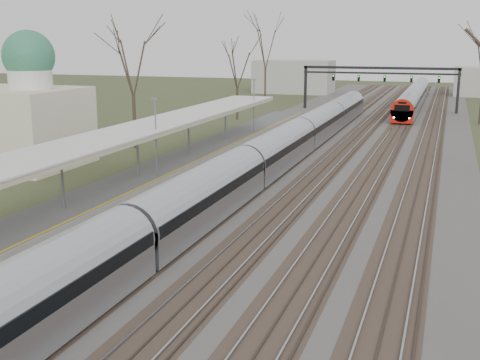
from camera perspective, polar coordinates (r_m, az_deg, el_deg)
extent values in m
cube|color=#474442|center=(56.13, 9.14, 3.20)|extent=(24.00, 160.00, 0.10)
cube|color=#4C3828|center=(57.44, 3.23, 3.61)|extent=(2.60, 160.00, 0.06)
cube|color=gray|center=(57.63, 2.55, 3.72)|extent=(0.07, 160.00, 0.12)
cube|color=gray|center=(57.24, 3.93, 3.64)|extent=(0.07, 160.00, 0.12)
cube|color=#4C3828|center=(56.60, 6.65, 3.40)|extent=(2.60, 160.00, 0.06)
cube|color=gray|center=(56.74, 5.94, 3.52)|extent=(0.07, 160.00, 0.12)
cube|color=gray|center=(56.44, 7.36, 3.43)|extent=(0.07, 160.00, 0.12)
cube|color=#4C3828|center=(55.96, 10.15, 3.18)|extent=(2.60, 160.00, 0.06)
cube|color=gray|center=(56.06, 9.43, 3.30)|extent=(0.07, 160.00, 0.12)
cube|color=gray|center=(55.84, 10.88, 3.20)|extent=(0.07, 160.00, 0.12)
cube|color=#4C3828|center=(55.53, 13.72, 2.93)|extent=(2.60, 160.00, 0.06)
cube|color=gray|center=(55.59, 12.99, 3.05)|extent=(0.07, 160.00, 0.12)
cube|color=gray|center=(55.46, 14.46, 2.95)|extent=(0.07, 160.00, 0.12)
cube|color=#4C3828|center=(55.33, 17.32, 2.67)|extent=(2.60, 160.00, 0.06)
cube|color=gray|center=(55.34, 16.59, 2.80)|extent=(0.07, 160.00, 0.12)
cube|color=gray|center=(55.30, 18.07, 2.69)|extent=(0.07, 160.00, 0.12)
cube|color=#9E9B93|center=(42.37, -7.32, 0.69)|extent=(3.50, 69.00, 1.00)
cylinder|color=slate|center=(32.32, -16.49, 0.00)|extent=(0.14, 0.14, 3.00)
cylinder|color=slate|center=(38.94, -9.69, 2.52)|extent=(0.14, 0.14, 3.00)
cylinder|color=slate|center=(46.00, -4.90, 4.26)|extent=(0.14, 0.14, 3.00)
cylinder|color=slate|center=(53.33, -1.39, 5.52)|extent=(0.14, 0.14, 3.00)
cube|color=silver|center=(37.83, -10.50, 4.56)|extent=(4.10, 50.00, 0.12)
cube|color=#BDB793|center=(37.86, -10.49, 4.30)|extent=(4.10, 50.00, 0.25)
cube|color=beige|center=(49.42, -20.76, 4.66)|extent=(10.00, 8.00, 6.00)
cylinder|color=silver|center=(47.79, -19.30, 9.58)|extent=(3.20, 3.20, 2.50)
sphere|color=#2B6B4B|center=(47.74, -19.41, 11.02)|extent=(3.80, 3.80, 3.80)
cube|color=black|center=(86.97, 6.22, 8.70)|extent=(0.35, 0.35, 6.00)
cube|color=black|center=(84.75, 19.97, 7.89)|extent=(0.35, 0.35, 6.00)
cube|color=black|center=(85.08, 13.11, 10.31)|extent=(21.00, 0.35, 0.35)
cube|color=black|center=(85.11, 13.09, 9.84)|extent=(21.00, 0.25, 0.25)
cube|color=black|center=(85.86, 8.85, 9.57)|extent=(0.32, 0.22, 0.85)
sphere|color=#0CFF19|center=(85.71, 8.84, 9.74)|extent=(0.16, 0.16, 0.16)
cube|color=black|center=(85.30, 11.19, 9.46)|extent=(0.32, 0.22, 0.85)
sphere|color=#0CFF19|center=(85.15, 11.19, 9.62)|extent=(0.16, 0.16, 0.16)
cube|color=black|center=(84.88, 13.56, 9.33)|extent=(0.32, 0.22, 0.85)
sphere|color=#0CFF19|center=(84.72, 13.56, 9.49)|extent=(0.16, 0.16, 0.16)
cube|color=black|center=(84.60, 15.94, 9.18)|extent=(0.32, 0.22, 0.85)
sphere|color=#0CFF19|center=(84.44, 15.95, 9.35)|extent=(0.16, 0.16, 0.16)
cube|color=black|center=(84.46, 18.34, 9.02)|extent=(0.32, 0.22, 0.85)
sphere|color=#0CFF19|center=(84.31, 18.35, 9.18)|extent=(0.16, 0.16, 0.16)
cylinder|color=#2D231C|center=(54.86, -9.97, 5.51)|extent=(0.30, 0.30, 4.95)
cube|color=#A3A5AC|center=(45.58, 3.54, 2.42)|extent=(2.55, 75.00, 1.60)
cylinder|color=#A3A5AC|center=(45.47, 3.55, 3.22)|extent=(2.60, 74.70, 2.60)
cube|color=black|center=(45.45, 3.56, 3.35)|extent=(2.62, 74.40, 0.55)
cube|color=black|center=(45.76, 3.53, 1.28)|extent=(1.80, 74.00, 0.35)
cube|color=#A3A5AC|center=(93.66, 16.16, 7.41)|extent=(2.55, 45.00, 1.60)
cylinder|color=#A3A5AC|center=(93.61, 16.18, 7.81)|extent=(2.60, 44.70, 2.60)
cube|color=black|center=(93.60, 16.19, 7.87)|extent=(2.62, 44.40, 0.55)
cube|color=#B9160A|center=(71.43, 15.08, 5.82)|extent=(2.55, 0.50, 1.50)
cylinder|color=#B9160A|center=(71.40, 15.12, 6.38)|extent=(2.60, 0.60, 2.60)
cube|color=black|center=(71.10, 15.12, 6.60)|extent=(1.70, 0.12, 0.70)
sphere|color=white|center=(71.31, 14.38, 5.77)|extent=(0.22, 0.22, 0.22)
sphere|color=white|center=(71.19, 15.75, 5.68)|extent=(0.22, 0.22, 0.22)
cube|color=black|center=(93.75, 16.12, 6.85)|extent=(1.80, 44.00, 0.35)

